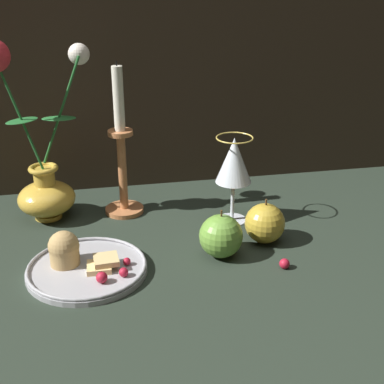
{
  "coord_description": "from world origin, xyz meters",
  "views": [
    {
      "loc": [
        -0.09,
        -0.9,
        0.51
      ],
      "look_at": [
        0.1,
        0.03,
        0.1
      ],
      "focal_mm": 50.0,
      "sensor_mm": 36.0,
      "label": 1
    }
  ],
  "objects_px": {
    "wine_glass": "(234,163)",
    "apple_beside_vase": "(221,236)",
    "vase": "(40,167)",
    "plate_with_pastries": "(82,263)",
    "apple_near_glass": "(265,223)",
    "candlestick": "(122,159)"
  },
  "relations": [
    {
      "from": "wine_glass",
      "to": "apple_beside_vase",
      "type": "bearing_deg",
      "value": -113.32
    },
    {
      "from": "vase",
      "to": "plate_with_pastries",
      "type": "xyz_separation_m",
      "value": [
        0.08,
        -0.24,
        -0.1
      ]
    },
    {
      "from": "vase",
      "to": "apple_near_glass",
      "type": "bearing_deg",
      "value": -24.27
    },
    {
      "from": "vase",
      "to": "wine_glass",
      "type": "distance_m",
      "value": 0.4
    },
    {
      "from": "plate_with_pastries",
      "to": "candlestick",
      "type": "height_order",
      "value": "candlestick"
    },
    {
      "from": "plate_with_pastries",
      "to": "apple_beside_vase",
      "type": "bearing_deg",
      "value": 1.64
    },
    {
      "from": "wine_glass",
      "to": "apple_near_glass",
      "type": "height_order",
      "value": "wine_glass"
    },
    {
      "from": "vase",
      "to": "plate_with_pastries",
      "type": "bearing_deg",
      "value": -72.41
    },
    {
      "from": "vase",
      "to": "apple_beside_vase",
      "type": "relative_size",
      "value": 4.02
    },
    {
      "from": "plate_with_pastries",
      "to": "apple_near_glass",
      "type": "relative_size",
      "value": 2.36
    },
    {
      "from": "vase",
      "to": "candlestick",
      "type": "distance_m",
      "value": 0.17
    },
    {
      "from": "vase",
      "to": "apple_near_glass",
      "type": "distance_m",
      "value": 0.48
    },
    {
      "from": "vase",
      "to": "candlestick",
      "type": "bearing_deg",
      "value": -1.4
    },
    {
      "from": "plate_with_pastries",
      "to": "wine_glass",
      "type": "height_order",
      "value": "wine_glass"
    },
    {
      "from": "candlestick",
      "to": "apple_near_glass",
      "type": "height_order",
      "value": "candlestick"
    },
    {
      "from": "plate_with_pastries",
      "to": "candlestick",
      "type": "xyz_separation_m",
      "value": [
        0.09,
        0.24,
        0.11
      ]
    },
    {
      "from": "wine_glass",
      "to": "candlestick",
      "type": "bearing_deg",
      "value": 158.74
    },
    {
      "from": "vase",
      "to": "apple_near_glass",
      "type": "xyz_separation_m",
      "value": [
        0.43,
        -0.19,
        -0.08
      ]
    },
    {
      "from": "candlestick",
      "to": "apple_beside_vase",
      "type": "xyz_separation_m",
      "value": [
        0.16,
        -0.23,
        -0.08
      ]
    },
    {
      "from": "candlestick",
      "to": "apple_near_glass",
      "type": "bearing_deg",
      "value": -36.1
    },
    {
      "from": "candlestick",
      "to": "plate_with_pastries",
      "type": "bearing_deg",
      "value": -111.88
    },
    {
      "from": "apple_beside_vase",
      "to": "apple_near_glass",
      "type": "height_order",
      "value": "apple_beside_vase"
    }
  ]
}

